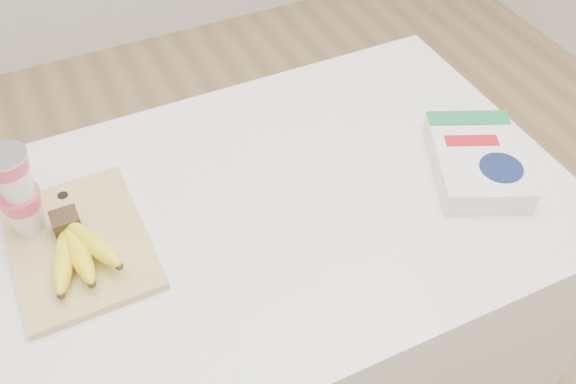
# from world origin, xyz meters

# --- Properties ---
(table) EXTENTS (1.13, 0.76, 0.85)m
(table) POSITION_xyz_m (0.00, 0.00, 0.42)
(table) COLOR white
(table) RESTS_ON ground
(cutting_board) EXTENTS (0.24, 0.32, 0.02)m
(cutting_board) POSITION_xyz_m (-0.36, 0.05, 0.86)
(cutting_board) COLOR #D4BB74
(cutting_board) RESTS_ON table
(bananas) EXTENTS (0.14, 0.18, 0.06)m
(bananas) POSITION_xyz_m (-0.37, 0.01, 0.89)
(bananas) COLOR #382816
(bananas) RESTS_ON cutting_board
(yogurt_stack) EXTENTS (0.08, 0.08, 0.18)m
(yogurt_stack) POSITION_xyz_m (-0.43, 0.12, 0.96)
(yogurt_stack) COLOR white
(yogurt_stack) RESTS_ON cutting_board
(cereal_box) EXTENTS (0.25, 0.29, 0.06)m
(cereal_box) POSITION_xyz_m (0.40, -0.09, 0.88)
(cereal_box) COLOR white
(cereal_box) RESTS_ON table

